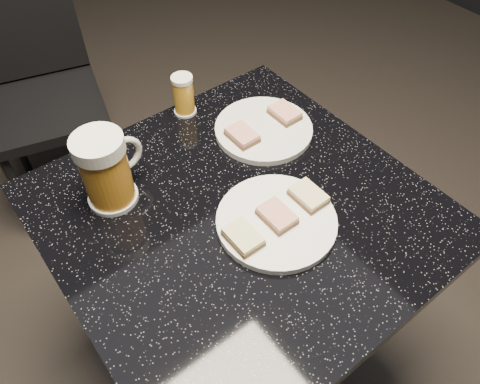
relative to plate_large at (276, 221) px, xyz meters
The scene contains 9 objects.
floor 0.76m from the plate_large, 115.10° to the left, with size 6.00×6.00×0.00m, color black.
plate_large is the anchor object (origin of this frame).
plate_small 0.26m from the plate_large, 55.62° to the left, with size 0.22×0.22×0.01m, color white.
table 0.26m from the plate_large, 115.10° to the left, with size 0.70×0.70×0.75m.
beer_mug 0.33m from the plate_large, 130.60° to the left, with size 0.14×0.10×0.16m.
beer_tumbler 0.39m from the plate_large, 83.09° to the left, with size 0.05×0.05×0.10m.
chair 1.12m from the plate_large, 96.38° to the left, with size 0.47×0.47×0.86m.
canapes_on_plate_large 0.02m from the plate_large, 63.43° to the left, with size 0.21×0.07×0.02m.
canapes_on_plate_small 0.26m from the plate_large, 55.62° to the left, with size 0.17×0.07×0.02m.
Camera 1 is at (-0.35, -0.46, 1.46)m, focal length 35.00 mm.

